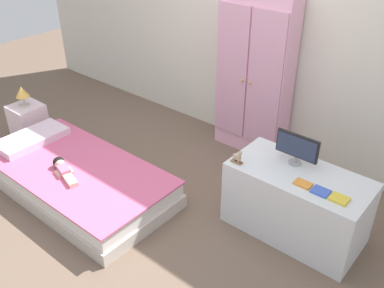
{
  "coord_description": "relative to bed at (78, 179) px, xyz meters",
  "views": [
    {
      "loc": [
        1.98,
        -1.81,
        2.29
      ],
      "look_at": [
        0.14,
        0.38,
        0.55
      ],
      "focal_mm": 40.04,
      "sensor_mm": 36.0,
      "label": 1
    }
  ],
  "objects": [
    {
      "name": "book_yellow",
      "position": [
        2.0,
        0.63,
        0.42
      ],
      "size": [
        0.12,
        0.1,
        0.02
      ],
      "primitive_type": "cube",
      "color": "gold",
      "rests_on": "tv_stand"
    },
    {
      "name": "rocking_horse_toy",
      "position": [
        1.24,
        0.56,
        0.46
      ],
      "size": [
        0.09,
        0.04,
        0.11
      ],
      "color": "#8E6642",
      "rests_on": "tv_stand"
    },
    {
      "name": "back_wall",
      "position": [
        0.69,
        1.72,
        1.22
      ],
      "size": [
        6.4,
        0.05,
        2.7
      ],
      "primitive_type": "cube",
      "color": "silver",
      "rests_on": "ground_plane"
    },
    {
      "name": "tv_stand",
      "position": [
        1.67,
        0.74,
        0.14
      ],
      "size": [
        1.0,
        0.5,
        0.54
      ],
      "primitive_type": "cube",
      "color": "silver",
      "rests_on": "ground_plane"
    },
    {
      "name": "book_blue",
      "position": [
        1.87,
        0.63,
        0.42
      ],
      "size": [
        0.12,
        0.1,
        0.01
      ],
      "primitive_type": "cube",
      "color": "blue",
      "rests_on": "tv_stand"
    },
    {
      "name": "bed",
      "position": [
        0.0,
        0.0,
        0.0
      ],
      "size": [
        1.71,
        0.88,
        0.25
      ],
      "color": "beige",
      "rests_on": "ground_plane"
    },
    {
      "name": "book_orange",
      "position": [
        1.74,
        0.63,
        0.42
      ],
      "size": [
        0.12,
        0.08,
        0.02
      ],
      "primitive_type": "cube",
      "color": "orange",
      "rests_on": "tv_stand"
    },
    {
      "name": "doll",
      "position": [
        -0.03,
        -0.11,
        0.17
      ],
      "size": [
        0.39,
        0.18,
        0.1
      ],
      "color": "#D6668E",
      "rests_on": "bed"
    },
    {
      "name": "table_lamp",
      "position": [
        -1.1,
        0.23,
        0.41
      ],
      "size": [
        0.13,
        0.13,
        0.21
      ],
      "color": "#B7B2AD",
      "rests_on": "nightstand"
    },
    {
      "name": "ground_plane",
      "position": [
        0.69,
        0.15,
        -0.14
      ],
      "size": [
        10.0,
        10.0,
        0.02
      ],
      "primitive_type": "cube",
      "color": "brown"
    },
    {
      "name": "wardrobe",
      "position": [
        0.73,
        1.56,
        0.64
      ],
      "size": [
        0.71,
        0.27,
        1.53
      ],
      "color": "#EFADCC",
      "rests_on": "ground_plane"
    },
    {
      "name": "tv_monitor",
      "position": [
        1.57,
        0.83,
        0.55
      ],
      "size": [
        0.33,
        0.1,
        0.24
      ],
      "color": "#99999E",
      "rests_on": "tv_stand"
    },
    {
      "name": "nightstand",
      "position": [
        -1.1,
        0.23,
        0.07
      ],
      "size": [
        0.3,
        0.3,
        0.39
      ],
      "primitive_type": "cube",
      "color": "silver",
      "rests_on": "ground_plane"
    },
    {
      "name": "pillow",
      "position": [
        -0.65,
        0.0,
        0.16
      ],
      "size": [
        0.32,
        0.63,
        0.07
      ],
      "primitive_type": "cube",
      "color": "silver",
      "rests_on": "bed"
    }
  ]
}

